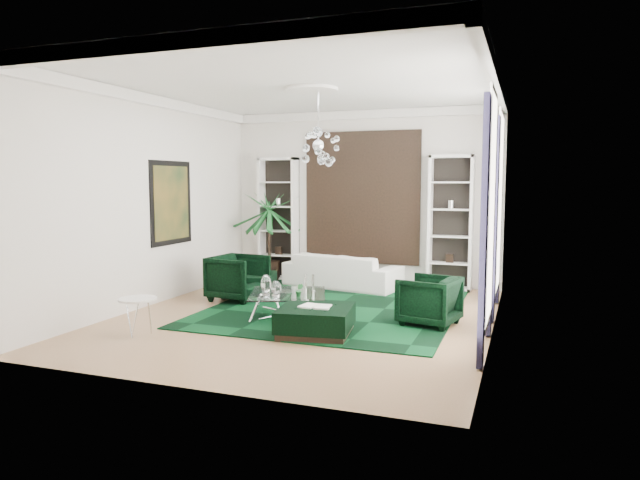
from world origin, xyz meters
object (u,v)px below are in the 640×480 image
at_px(sofa, 342,271).
at_px(coffee_table, 288,305).
at_px(side_table, 138,317).
at_px(palm, 269,223).
at_px(ottoman_side, 249,285).
at_px(armchair_left, 238,278).
at_px(ottoman_front, 316,321).
at_px(armchair_right, 429,301).

bearing_deg(sofa, coffee_table, 101.03).
height_order(coffee_table, side_table, side_table).
bearing_deg(palm, coffee_table, -60.39).
height_order(ottoman_side, side_table, side_table).
distance_m(ottoman_side, palm, 2.16).
height_order(sofa, armchair_left, armchair_left).
distance_m(ottoman_front, side_table, 2.63).
bearing_deg(palm, armchair_left, -79.81).
bearing_deg(ottoman_front, palm, 122.95).
relative_size(coffee_table, ottoman_front, 1.17).
distance_m(armchair_left, palm, 2.50).
height_order(ottoman_front, palm, palm).
height_order(armchair_right, palm, palm).
bearing_deg(coffee_table, ottoman_front, -46.02).
height_order(coffee_table, ottoman_front, coffee_table).
distance_m(ottoman_side, side_table, 3.19).
relative_size(sofa, ottoman_side, 2.56).
bearing_deg(side_table, ottoman_front, 19.66).
distance_m(sofa, coffee_table, 2.91).
distance_m(coffee_table, ottoman_front, 1.15).
xyz_separation_m(armchair_right, ottoman_front, (-1.48, -1.16, -0.18)).
relative_size(armchair_right, palm, 0.33).
bearing_deg(armchair_left, ottoman_side, 7.41).
bearing_deg(coffee_table, armchair_right, 8.18).
bearing_deg(ottoman_side, armchair_left, -88.18).
relative_size(armchair_left, palm, 0.36).
bearing_deg(palm, ottoman_front, -57.05).
height_order(armchair_right, coffee_table, armchair_right).
relative_size(armchair_right, side_table, 1.54).
height_order(armchair_left, side_table, armchair_left).
distance_m(sofa, side_table, 4.92).
relative_size(armchair_right, coffee_table, 0.70).
relative_size(sofa, palm, 0.95).
bearing_deg(armchair_right, side_table, -50.42).
bearing_deg(side_table, ottoman_side, 86.30).
bearing_deg(ottoman_side, sofa, 44.15).
xyz_separation_m(side_table, palm, (-0.19, 5.00, 1.04)).
distance_m(armchair_right, side_table, 4.45).
xyz_separation_m(armchair_left, ottoman_side, (-0.02, 0.48, -0.22)).
relative_size(coffee_table, side_table, 2.19).
distance_m(armchair_left, armchair_right, 3.79).
bearing_deg(ottoman_front, side_table, -160.34).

